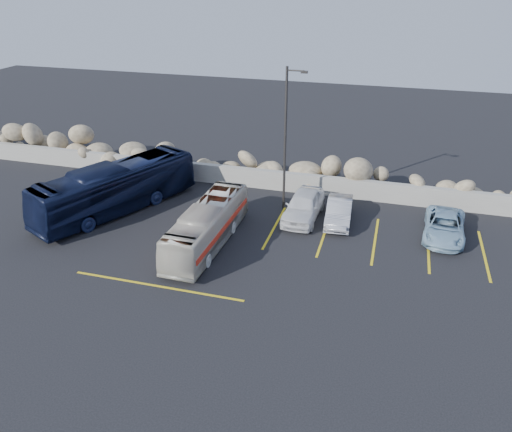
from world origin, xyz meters
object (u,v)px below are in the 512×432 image
(tour_coach, at_px, (116,188))
(car_d, at_px, (444,226))
(lamppost, at_px, (286,136))
(vintage_bus, at_px, (207,225))
(car_a, at_px, (304,205))
(car_b, at_px, (339,211))

(tour_coach, height_order, car_d, tour_coach)
(lamppost, bearing_deg, vintage_bus, -117.73)
(tour_coach, xyz_separation_m, car_a, (10.39, 1.96, -0.63))
(lamppost, height_order, vintage_bus, lamppost)
(lamppost, distance_m, car_d, 9.51)
(tour_coach, bearing_deg, car_b, 34.26)
(tour_coach, xyz_separation_m, car_b, (12.34, 2.02, -0.75))
(car_a, bearing_deg, lamppost, 145.78)
(vintage_bus, bearing_deg, lamppost, 63.55)
(tour_coach, bearing_deg, car_a, 35.63)
(lamppost, height_order, car_d, lamppost)
(lamppost, height_order, car_b, lamppost)
(tour_coach, xyz_separation_m, car_d, (17.78, 1.79, -0.78))
(tour_coach, relative_size, car_b, 2.61)
(lamppost, relative_size, car_d, 1.86)
(lamppost, distance_m, vintage_bus, 6.71)
(tour_coach, bearing_deg, vintage_bus, 5.24)
(vintage_bus, xyz_separation_m, tour_coach, (-6.36, 2.28, 0.32))
(car_a, xyz_separation_m, car_b, (1.95, 0.06, -0.13))
(lamppost, height_order, tour_coach, lamppost)
(lamppost, distance_m, car_b, 4.98)
(car_a, height_order, car_b, car_a)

